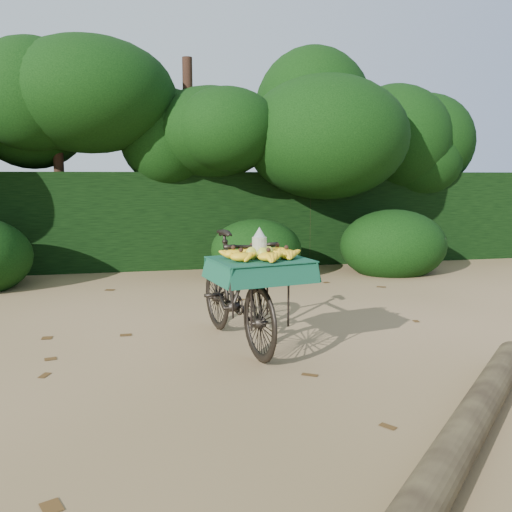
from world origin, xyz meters
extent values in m
plane|color=tan|center=(0.00, 0.00, 0.00)|extent=(80.00, 80.00, 0.00)
imported|color=black|center=(0.54, 0.80, 0.58)|extent=(0.92, 2.01, 1.17)
cube|color=black|center=(0.65, 0.21, 0.96)|extent=(0.51, 0.59, 0.03)
cube|color=#144D34|center=(0.65, 0.21, 0.98)|extent=(0.96, 0.85, 0.01)
ellipsoid|color=#A6AD29|center=(0.73, 0.22, 1.04)|extent=(0.11, 0.09, 0.12)
ellipsoid|color=#A6AD29|center=(0.64, 0.28, 1.04)|extent=(0.11, 0.09, 0.12)
ellipsoid|color=#A6AD29|center=(0.57, 0.19, 1.04)|extent=(0.11, 0.09, 0.12)
ellipsoid|color=#A6AD29|center=(0.67, 0.14, 1.04)|extent=(0.11, 0.09, 0.12)
cylinder|color=#EAE5C6|center=(0.65, 0.22, 1.09)|extent=(0.14, 0.14, 0.18)
cylinder|color=brown|center=(1.68, -1.56, 0.12)|extent=(2.55, 2.51, 0.24)
cube|color=black|center=(0.00, 6.30, 0.90)|extent=(26.00, 1.80, 1.80)
camera|label=1|loc=(-0.40, -4.55, 1.73)|focal=38.00mm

